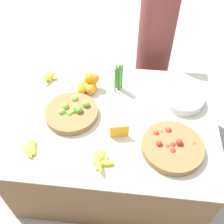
{
  "coord_description": "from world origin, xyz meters",
  "views": [
    {
      "loc": [
        0.13,
        -1.2,
        2.06
      ],
      "look_at": [
        0.0,
        0.0,
        0.72
      ],
      "focal_mm": 42.0,
      "sensor_mm": 36.0,
      "label": 1
    }
  ],
  "objects": [
    {
      "name": "orange_pile",
      "position": [
        -0.21,
        0.26,
        0.73
      ],
      "size": [
        0.17,
        0.17,
        0.14
      ],
      "color": "orange",
      "rests_on": "market_table"
    },
    {
      "name": "market_table",
      "position": [
        0.0,
        0.0,
        0.34
      ],
      "size": [
        1.46,
        1.1,
        0.67
      ],
      "color": "brown",
      "rests_on": "ground_plane"
    },
    {
      "name": "vendor_person",
      "position": [
        0.3,
        0.9,
        0.71
      ],
      "size": [
        0.32,
        0.32,
        1.54
      ],
      "color": "brown",
      "rests_on": "ground_plane"
    },
    {
      "name": "banana_bunch_front_center",
      "position": [
        -0.03,
        -0.37,
        0.7
      ],
      "size": [
        0.16,
        0.19,
        0.06
      ],
      "color": "yellow",
      "rests_on": "market_table"
    },
    {
      "name": "banana_bunch_middle_right",
      "position": [
        -0.55,
        0.35,
        0.7
      ],
      "size": [
        0.12,
        0.19,
        0.06
      ],
      "color": "yellow",
      "rests_on": "market_table"
    },
    {
      "name": "lime_bowl",
      "position": [
        -0.28,
        -0.01,
        0.7
      ],
      "size": [
        0.37,
        0.37,
        0.1
      ],
      "color": "olive",
      "rests_on": "market_table"
    },
    {
      "name": "ground_plane",
      "position": [
        0.0,
        0.0,
        0.0
      ],
      "size": [
        12.0,
        12.0,
        0.0
      ],
      "primitive_type": "plane",
      "color": "#ADA599"
    },
    {
      "name": "banana_bunch_middle_left",
      "position": [
        -0.48,
        -0.33,
        0.69
      ],
      "size": [
        0.13,
        0.15,
        0.04
      ],
      "color": "yellow",
      "rests_on": "market_table"
    },
    {
      "name": "tomato_basket",
      "position": [
        0.4,
        -0.23,
        0.7
      ],
      "size": [
        0.39,
        0.39,
        0.09
      ],
      "color": "olive",
      "rests_on": "market_table"
    },
    {
      "name": "veg_bundle",
      "position": [
        0.02,
        0.29,
        0.78
      ],
      "size": [
        0.06,
        0.06,
        0.22
      ],
      "color": "#4C8E42",
      "rests_on": "market_table"
    },
    {
      "name": "price_sign",
      "position": [
        0.07,
        -0.17,
        0.72
      ],
      "size": [
        0.12,
        0.03,
        0.1
      ],
      "rotation": [
        0.0,
        0.0,
        0.18
      ],
      "color": "orange",
      "rests_on": "market_table"
    },
    {
      "name": "metal_bowl",
      "position": [
        0.5,
        0.2,
        0.71
      ],
      "size": [
        0.3,
        0.3,
        0.06
      ],
      "color": "silver",
      "rests_on": "market_table"
    }
  ]
}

